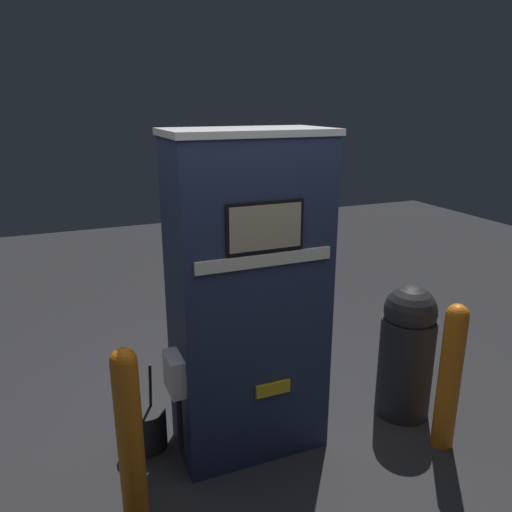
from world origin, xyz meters
The scene contains 6 objects.
ground_plane centered at (0.00, 0.00, 0.00)m, with size 14.00×14.00×0.00m, color #2D2D30.
gas_pump centered at (0.00, 0.26, 1.06)m, with size 1.05×0.55×2.11m.
safety_bollard centered at (-0.84, -0.15, 0.56)m, with size 0.14×0.14×1.07m.
trash_bin centered at (1.20, 0.13, 0.52)m, with size 0.40×0.40×1.01m.
safety_bollard_far centered at (1.21, -0.30, 0.55)m, with size 0.15×0.15×1.04m.
squeegee_bucket centered at (-0.66, 0.46, 0.15)m, with size 0.26×0.26×0.64m.
Camera 1 is at (-1.09, -2.48, 2.25)m, focal length 35.00 mm.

